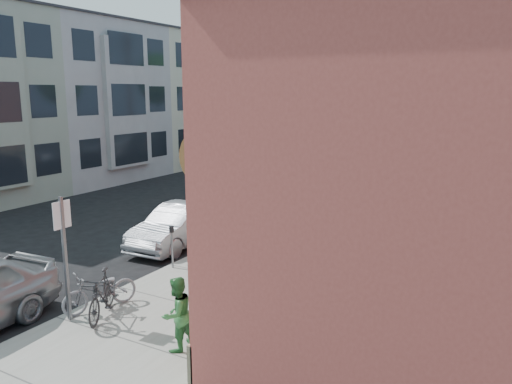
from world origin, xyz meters
The scene contains 26 objects.
ground centered at (0.00, 0.00, 0.00)m, with size 120.00×120.00×0.00m, color black.
sidewalk centered at (4.25, 11.00, 0.07)m, with size 4.50×58.00×0.15m, color gray.
cafe_building centered at (8.99, 4.99, 3.30)m, with size 6.60×20.20×6.61m.
apartment_row centered at (-11.85, 14.00, 4.50)m, with size 6.30×32.00×9.00m.
end_cap_building centered at (-2.00, 42.00, 6.00)m, with size 18.00×8.00×12.00m, color #9B9B96.
sign_post centered at (2.35, -3.92, 1.83)m, with size 0.07×0.45×2.80m.
parking_meter_near centered at (2.25, -0.16, 0.98)m, with size 0.14×0.14×1.24m.
parking_meter_far centered at (2.25, 8.76, 0.98)m, with size 0.14×0.14×1.24m.
utility_pole_near centered at (2.39, 4.54, 5.41)m, with size 3.57×0.28×10.00m.
utility_pole_far centered at (2.45, 21.85, 5.34)m, with size 1.80×0.28×10.00m.
tree_bare centered at (2.80, 5.74, 3.12)m, with size 0.24×0.24×5.94m.
tree_leafy_mid centered at (2.80, 15.44, 5.78)m, with size 3.27×3.27×7.29m.
tree_leafy_far centered at (2.80, 26.68, 6.31)m, with size 4.74×4.74×8.54m.
patio_chair_a centered at (6.07, -3.21, 0.59)m, with size 0.50×0.50×0.88m, color #124027, non-canonical shape.
patio_chair_b centered at (6.17, -3.00, 0.59)m, with size 0.50×0.50×0.88m, color #124027, non-canonical shape.
patron_grey centered at (5.81, -1.24, 1.06)m, with size 0.66×0.43×1.82m, color gray.
patron_green centered at (5.27, -3.79, 0.89)m, with size 0.72×0.56×1.49m, color #2B6D35.
cyclist centered at (4.34, -0.30, 1.05)m, with size 1.17×0.67×1.80m, color maroon.
cyclist_bike centered at (4.34, -0.30, 0.61)m, with size 0.61×1.75×0.92m, color black.
parked_bike_a centered at (2.89, -3.46, 0.68)m, with size 0.50×1.76×1.06m, color black.
parked_bike_b centered at (2.57, -3.21, 0.62)m, with size 0.62×1.79×0.94m, color slate.
car_1 centered at (0.80, 2.02, 0.70)m, with size 1.48×4.23×1.39m, color #A6A7AE.
car_2 centered at (0.80, 7.12, 0.72)m, with size 2.01×4.96×1.44m, color black.
car_3 centered at (0.31, 13.29, 0.78)m, with size 2.59×5.62×1.56m, color #A0A2A8.
car_4 centered at (0.63, 18.93, 0.77)m, with size 1.62×4.66×1.53m, color #A9A9B1.
bus centered at (-2.88, 24.45, 1.69)m, with size 2.83×12.11×3.37m, color silver.
Camera 1 is at (11.04, -10.91, 5.14)m, focal length 35.00 mm.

